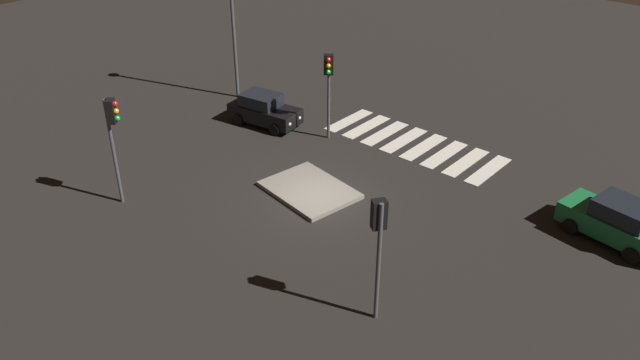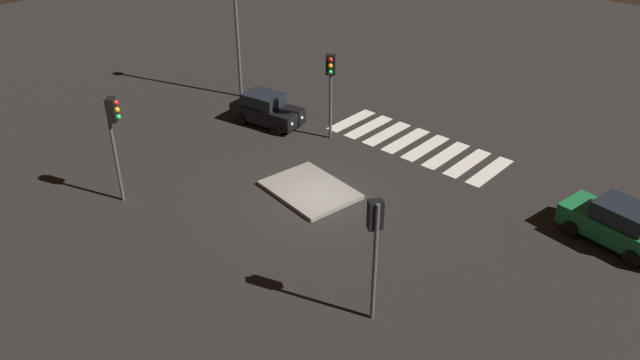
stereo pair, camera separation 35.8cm
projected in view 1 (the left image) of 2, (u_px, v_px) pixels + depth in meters
ground_plane at (320, 201)px, 26.60m from camera, size 80.00×80.00×0.00m
traffic_island at (310, 190)px, 27.18m from camera, size 4.19×3.40×0.18m
car_green at (616, 221)px, 23.79m from camera, size 4.10×2.31×1.71m
car_black at (264, 110)px, 32.63m from camera, size 3.89×2.19×1.62m
traffic_light_east at (329, 76)px, 29.91m from camera, size 0.54×0.53×4.34m
traffic_light_north at (113, 126)px, 24.82m from camera, size 0.53×0.54×4.56m
traffic_light_west at (378, 231)px, 19.03m from camera, size 0.53×0.54×4.30m
crosswalk_near at (413, 144)px, 31.10m from camera, size 8.75×3.20×0.02m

